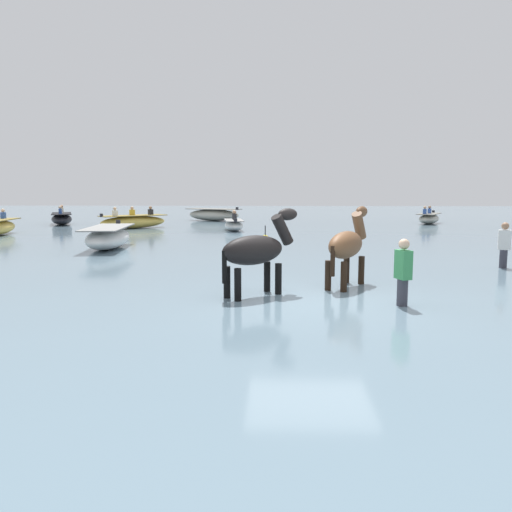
% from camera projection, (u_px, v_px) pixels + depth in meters
% --- Properties ---
extents(ground_plane, '(120.00, 120.00, 0.00)m').
position_uv_depth(ground_plane, '(310.00, 318.00, 10.19)').
color(ground_plane, '#84755B').
extents(water_surface, '(90.00, 90.00, 0.37)m').
position_uv_depth(water_surface, '(293.00, 250.00, 20.07)').
color(water_surface, slate).
rests_on(water_surface, ground).
extents(horse_lead_black, '(1.70, 1.55, 2.13)m').
position_uv_depth(horse_lead_black, '(256.00, 252.00, 10.44)').
color(horse_lead_black, black).
rests_on(horse_lead_black, ground).
extents(horse_trailing_bay, '(1.27, 1.87, 2.14)m').
position_uv_depth(horse_trailing_bay, '(347.00, 247.00, 11.41)').
color(horse_trailing_bay, brown).
rests_on(horse_trailing_bay, ground).
extents(boat_distant_west, '(1.30, 2.64, 1.03)m').
position_uv_depth(boat_distant_west, '(234.00, 225.00, 26.86)').
color(boat_distant_west, silver).
rests_on(boat_distant_west, water_surface).
extents(boat_mid_channel, '(3.67, 3.31, 1.20)m').
position_uv_depth(boat_mid_channel, '(133.00, 222.00, 28.36)').
color(boat_mid_channel, gold).
rests_on(boat_mid_channel, water_surface).
extents(boat_distant_east, '(1.72, 3.95, 0.93)m').
position_uv_depth(boat_distant_east, '(108.00, 238.00, 18.79)').
color(boat_distant_east, silver).
rests_on(boat_distant_east, water_surface).
extents(boat_near_starboard, '(2.38, 3.61, 1.16)m').
position_uv_depth(boat_near_starboard, '(62.00, 219.00, 31.38)').
color(boat_near_starboard, black).
rests_on(boat_near_starboard, water_surface).
extents(boat_far_inshore, '(4.08, 2.98, 0.95)m').
position_uv_depth(boat_far_inshore, '(214.00, 215.00, 34.95)').
color(boat_far_inshore, '#B2AD9E').
rests_on(boat_far_inshore, water_surface).
extents(boat_near_port, '(2.28, 3.11, 1.11)m').
position_uv_depth(boat_near_port, '(429.00, 218.00, 32.06)').
color(boat_near_port, '#B2AD9E').
rests_on(boat_near_port, water_surface).
extents(person_wading_mid, '(0.37, 0.29, 1.63)m').
position_uv_depth(person_wading_mid, '(504.00, 250.00, 14.17)').
color(person_wading_mid, '#383842').
rests_on(person_wading_mid, ground).
extents(person_onlooker_right, '(0.29, 0.37, 1.63)m').
position_uv_depth(person_onlooker_right, '(403.00, 280.00, 9.58)').
color(person_onlooker_right, '#383842').
rests_on(person_onlooker_right, ground).
extents(channel_buoy, '(0.29, 0.29, 0.67)m').
position_uv_depth(channel_buoy, '(265.00, 238.00, 21.11)').
color(channel_buoy, yellow).
rests_on(channel_buoy, water_surface).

